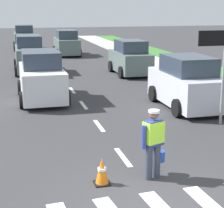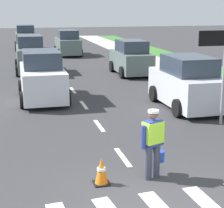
{
  "view_description": "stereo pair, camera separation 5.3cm",
  "coord_description": "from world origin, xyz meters",
  "px_view_note": "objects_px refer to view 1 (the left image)",
  "views": [
    {
      "loc": [
        -2.78,
        -6.99,
        3.98
      ],
      "look_at": [
        0.09,
        4.29,
        1.1
      ],
      "focal_mm": 63.86,
      "sensor_mm": 36.0,
      "label": 1
    },
    {
      "loc": [
        -2.73,
        -7.01,
        3.98
      ],
      "look_at": [
        0.09,
        4.29,
        1.1
      ],
      "focal_mm": 63.86,
      "sensor_mm": 36.0,
      "label": 2
    }
  ],
  "objects_px": {
    "car_oncoming_lead": "(42,77)",
    "road_worker": "(154,140)",
    "car_outgoing_far": "(67,44)",
    "lane_direction_sign": "(218,55)",
    "car_oncoming_third": "(24,38)",
    "traffic_cone_near": "(102,171)",
    "car_parked_curbside": "(187,84)",
    "car_oncoming_second": "(29,55)",
    "car_parked_far": "(130,59)"
  },
  "relations": [
    {
      "from": "traffic_cone_near",
      "to": "car_oncoming_third",
      "type": "bearing_deg",
      "value": 91.06
    },
    {
      "from": "lane_direction_sign",
      "to": "car_oncoming_third",
      "type": "relative_size",
      "value": 0.79
    },
    {
      "from": "car_oncoming_lead",
      "to": "car_parked_curbside",
      "type": "xyz_separation_m",
      "value": [
        5.48,
        -2.76,
        -0.02
      ]
    },
    {
      "from": "lane_direction_sign",
      "to": "car_parked_curbside",
      "type": "relative_size",
      "value": 0.78
    },
    {
      "from": "car_oncoming_second",
      "to": "car_outgoing_far",
      "type": "height_order",
      "value": "car_oncoming_second"
    },
    {
      "from": "traffic_cone_near",
      "to": "car_oncoming_lead",
      "type": "height_order",
      "value": "car_oncoming_lead"
    },
    {
      "from": "road_worker",
      "to": "car_oncoming_third",
      "type": "bearing_deg",
      "value": 93.47
    },
    {
      "from": "lane_direction_sign",
      "to": "car_parked_far",
      "type": "distance_m",
      "value": 10.7
    },
    {
      "from": "road_worker",
      "to": "traffic_cone_near",
      "type": "distance_m",
      "value": 1.4
    },
    {
      "from": "lane_direction_sign",
      "to": "car_parked_far",
      "type": "height_order",
      "value": "lane_direction_sign"
    },
    {
      "from": "car_outgoing_far",
      "to": "traffic_cone_near",
      "type": "bearing_deg",
      "value": -96.14
    },
    {
      "from": "car_parked_far",
      "to": "car_parked_curbside",
      "type": "height_order",
      "value": "car_parked_curbside"
    },
    {
      "from": "lane_direction_sign",
      "to": "car_parked_curbside",
      "type": "height_order",
      "value": "lane_direction_sign"
    },
    {
      "from": "car_oncoming_second",
      "to": "lane_direction_sign",
      "type": "bearing_deg",
      "value": -66.6
    },
    {
      "from": "traffic_cone_near",
      "to": "car_outgoing_far",
      "type": "bearing_deg",
      "value": 83.86
    },
    {
      "from": "car_outgoing_far",
      "to": "car_oncoming_lead",
      "type": "bearing_deg",
      "value": -101.78
    },
    {
      "from": "car_parked_curbside",
      "to": "car_parked_far",
      "type": "bearing_deg",
      "value": 89.12
    },
    {
      "from": "lane_direction_sign",
      "to": "traffic_cone_near",
      "type": "xyz_separation_m",
      "value": [
        -4.79,
        -3.65,
        -2.09
      ]
    },
    {
      "from": "car_oncoming_lead",
      "to": "car_outgoing_far",
      "type": "bearing_deg",
      "value": 78.22
    },
    {
      "from": "road_worker",
      "to": "car_parked_far",
      "type": "bearing_deg",
      "value": 75.32
    },
    {
      "from": "car_oncoming_second",
      "to": "car_parked_far",
      "type": "relative_size",
      "value": 1.15
    },
    {
      "from": "car_parked_curbside",
      "to": "car_oncoming_lead",
      "type": "bearing_deg",
      "value": 153.29
    },
    {
      "from": "car_outgoing_far",
      "to": "car_parked_far",
      "type": "xyz_separation_m",
      "value": [
        2.34,
        -10.3,
        -0.02
      ]
    },
    {
      "from": "car_oncoming_lead",
      "to": "road_worker",
      "type": "bearing_deg",
      "value": -77.89
    },
    {
      "from": "car_outgoing_far",
      "to": "car_parked_curbside",
      "type": "height_order",
      "value": "car_parked_curbside"
    },
    {
      "from": "road_worker",
      "to": "car_oncoming_lead",
      "type": "relative_size",
      "value": 0.4
    },
    {
      "from": "car_oncoming_second",
      "to": "traffic_cone_near",
      "type": "bearing_deg",
      "value": -87.36
    },
    {
      "from": "road_worker",
      "to": "car_oncoming_lead",
      "type": "height_order",
      "value": "car_oncoming_lead"
    },
    {
      "from": "traffic_cone_near",
      "to": "car_oncoming_lead",
      "type": "bearing_deg",
      "value": 94.11
    },
    {
      "from": "traffic_cone_near",
      "to": "car_oncoming_lead",
      "type": "distance_m",
      "value": 8.9
    },
    {
      "from": "road_worker",
      "to": "car_oncoming_third",
      "type": "distance_m",
      "value": 29.84
    },
    {
      "from": "car_outgoing_far",
      "to": "car_oncoming_second",
      "type": "bearing_deg",
      "value": -112.84
    },
    {
      "from": "road_worker",
      "to": "lane_direction_sign",
      "type": "bearing_deg",
      "value": 45.5
    },
    {
      "from": "car_parked_far",
      "to": "car_parked_curbside",
      "type": "distance_m",
      "value": 8.16
    },
    {
      "from": "car_oncoming_third",
      "to": "car_oncoming_lead",
      "type": "relative_size",
      "value": 0.97
    },
    {
      "from": "car_oncoming_second",
      "to": "car_oncoming_third",
      "type": "distance_m",
      "value": 13.35
    },
    {
      "from": "lane_direction_sign",
      "to": "car_oncoming_third",
      "type": "bearing_deg",
      "value": 101.54
    },
    {
      "from": "car_oncoming_third",
      "to": "car_oncoming_lead",
      "type": "distance_m",
      "value": 20.98
    },
    {
      "from": "car_oncoming_third",
      "to": "traffic_cone_near",
      "type": "bearing_deg",
      "value": -88.94
    },
    {
      "from": "lane_direction_sign",
      "to": "car_outgoing_far",
      "type": "xyz_separation_m",
      "value": [
        -2.15,
        20.9,
        -1.45
      ]
    },
    {
      "from": "road_worker",
      "to": "car_oncoming_lead",
      "type": "distance_m",
      "value": 9.01
    },
    {
      "from": "lane_direction_sign",
      "to": "traffic_cone_near",
      "type": "relative_size",
      "value": 5.04
    },
    {
      "from": "traffic_cone_near",
      "to": "car_oncoming_second",
      "type": "distance_m",
      "value": 16.51
    },
    {
      "from": "car_oncoming_third",
      "to": "car_parked_far",
      "type": "xyz_separation_m",
      "value": [
        5.53,
        -15.58,
        -0.11
      ]
    },
    {
      "from": "road_worker",
      "to": "traffic_cone_near",
      "type": "bearing_deg",
      "value": -177.96
    },
    {
      "from": "road_worker",
      "to": "car_outgoing_far",
      "type": "distance_m",
      "value": 24.54
    },
    {
      "from": "car_oncoming_second",
      "to": "car_parked_curbside",
      "type": "relative_size",
      "value": 1.07
    },
    {
      "from": "traffic_cone_near",
      "to": "car_parked_curbside",
      "type": "xyz_separation_m",
      "value": [
        4.85,
        6.09,
        0.65
      ]
    },
    {
      "from": "car_oncoming_third",
      "to": "car_parked_curbside",
      "type": "xyz_separation_m",
      "value": [
        5.4,
        -23.74,
        -0.09
      ]
    },
    {
      "from": "car_oncoming_lead",
      "to": "car_parked_far",
      "type": "height_order",
      "value": "car_oncoming_lead"
    }
  ]
}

